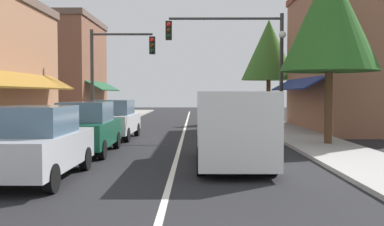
# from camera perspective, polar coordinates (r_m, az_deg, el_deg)

# --- Properties ---
(ground_plane) EXTENTS (80.00, 80.00, 0.00)m
(ground_plane) POSITION_cam_1_polar(r_m,az_deg,el_deg) (22.51, -1.11, -2.65)
(ground_plane) COLOR black
(sidewalk_left) EXTENTS (2.60, 56.00, 0.12)m
(sidewalk_left) POSITION_cam_1_polar(r_m,az_deg,el_deg) (23.30, -14.77, -2.41)
(sidewalk_left) COLOR gray
(sidewalk_left) RESTS_ON ground
(sidewalk_right) EXTENTS (2.60, 56.00, 0.12)m
(sidewalk_right) POSITION_cam_1_polar(r_m,az_deg,el_deg) (23.03, 12.72, -2.45)
(sidewalk_right) COLOR #A39E99
(sidewalk_right) RESTS_ON ground
(lane_center_stripe) EXTENTS (0.14, 52.00, 0.01)m
(lane_center_stripe) POSITION_cam_1_polar(r_m,az_deg,el_deg) (22.51, -1.11, -2.64)
(lane_center_stripe) COLOR silver
(lane_center_stripe) RESTS_ON ground
(storefront_right_block) EXTENTS (6.22, 10.20, 8.21)m
(storefront_right_block) POSITION_cam_1_polar(r_m,az_deg,el_deg) (25.98, 20.03, 6.97)
(storefront_right_block) COLOR #8E5B42
(storefront_right_block) RESTS_ON ground
(storefront_far_left) EXTENTS (7.04, 8.20, 7.61)m
(storefront_far_left) POSITION_cam_1_polar(r_m,az_deg,el_deg) (34.03, -17.22, 5.45)
(storefront_far_left) COLOR brown
(storefront_far_left) RESTS_ON ground
(parked_car_nearest_left) EXTENTS (1.81, 4.11, 1.77)m
(parked_car_nearest_left) POSITION_cam_1_polar(r_m,az_deg,el_deg) (10.95, -19.71, -3.80)
(parked_car_nearest_left) COLOR #B7BABF
(parked_car_nearest_left) RESTS_ON ground
(parked_car_second_left) EXTENTS (1.83, 4.12, 1.77)m
(parked_car_second_left) POSITION_cam_1_polar(r_m,az_deg,el_deg) (15.26, -13.67, -1.94)
(parked_car_second_left) COLOR #0F4C33
(parked_car_second_left) RESTS_ON ground
(parked_car_third_left) EXTENTS (1.86, 4.14, 1.77)m
(parked_car_third_left) POSITION_cam_1_polar(r_m,az_deg,el_deg) (19.91, -10.12, -0.85)
(parked_car_third_left) COLOR silver
(parked_car_third_left) RESTS_ON ground
(van_in_lane) EXTENTS (2.02, 5.19, 2.12)m
(van_in_lane) POSITION_cam_1_polar(r_m,az_deg,el_deg) (12.50, 5.23, -1.64)
(van_in_lane) COLOR silver
(van_in_lane) RESTS_ON ground
(traffic_signal_mast_arm) EXTENTS (5.72, 0.50, 5.93)m
(traffic_signal_mast_arm) POSITION_cam_1_polar(r_m,az_deg,el_deg) (21.39, 6.52, 8.01)
(traffic_signal_mast_arm) COLOR #333333
(traffic_signal_mast_arm) RESTS_ON ground
(traffic_signal_left_corner) EXTENTS (3.42, 0.50, 5.38)m
(traffic_signal_left_corner) POSITION_cam_1_polar(r_m,az_deg,el_deg) (23.11, -10.24, 6.34)
(traffic_signal_left_corner) COLOR #333333
(traffic_signal_left_corner) RESTS_ON ground
(street_lamp_right_mid) EXTENTS (0.36, 0.36, 5.08)m
(street_lamp_right_mid) POSITION_cam_1_polar(r_m,az_deg,el_deg) (21.61, 11.73, 6.08)
(street_lamp_right_mid) COLOR black
(street_lamp_right_mid) RESTS_ON ground
(tree_right_near) EXTENTS (3.77, 3.77, 7.06)m
(tree_right_near) POSITION_cam_1_polar(r_m,az_deg,el_deg) (17.90, 17.63, 11.83)
(tree_right_near) COLOR #4C331E
(tree_right_near) RESTS_ON ground
(tree_right_far) EXTENTS (3.87, 3.87, 7.26)m
(tree_right_far) POSITION_cam_1_polar(r_m,az_deg,el_deg) (31.49, 10.05, 8.14)
(tree_right_far) COLOR #4C331E
(tree_right_far) RESTS_ON ground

